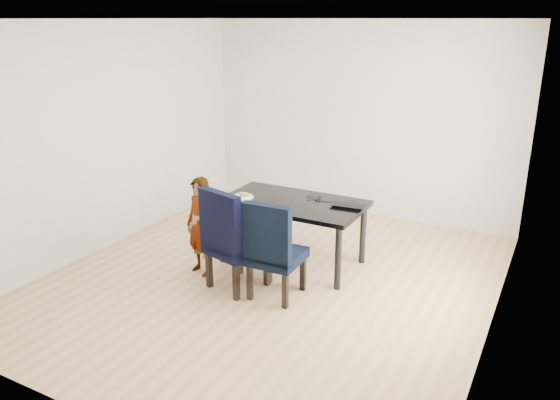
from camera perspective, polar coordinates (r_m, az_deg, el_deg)
The scene contains 14 objects.
floor at distance 6.02m, azimuth -0.91°, elevation -8.28°, with size 4.50×5.00×0.01m, color tan.
ceiling at distance 5.38m, azimuth -1.06°, elevation 18.47°, with size 4.50×5.00×0.01m, color white.
wall_back at distance 7.78m, azimuth 8.16°, elevation 8.26°, with size 4.50×0.01×2.70m, color silver.
wall_front at distance 3.68m, azimuth -20.45°, elevation -4.39°, with size 4.50×0.01×2.70m, color silver.
wall_left at distance 6.91m, azimuth -17.64°, elevation 6.29°, with size 0.01×5.00×2.70m, color white.
wall_right at distance 4.90m, azimuth 22.72°, elevation 0.93°, with size 0.01×5.00×2.70m, color white.
dining_table at distance 6.27m, azimuth 1.30°, elevation -3.35°, with size 1.60×0.90×0.75m, color black.
chair_left at distance 5.66m, azimuth -4.48°, elevation -3.97°, with size 0.53×0.55×1.10m, color black.
chair_right at distance 5.48m, azimuth -0.34°, elevation -5.02°, with size 0.50×0.52×1.04m, color black.
child at distance 6.00m, azimuth -8.31°, elevation -2.76°, with size 0.40×0.26×1.10m, color orange.
plate at distance 6.27m, azimuth -3.92°, elevation 0.33°, with size 0.25×0.25×0.01m, color white.
sandwich at distance 6.26m, azimuth -3.80°, elevation 0.62°, with size 0.13×0.06×0.05m, color #B98042.
laptop at distance 6.02m, azimuth 7.20°, elevation -0.48°, with size 0.37×0.24×0.03m, color black.
cable_tangle at distance 6.17m, azimuth 3.51°, elevation 0.00°, with size 0.15×0.15×0.01m, color black.
Camera 1 is at (2.63, -4.69, 2.71)m, focal length 35.00 mm.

